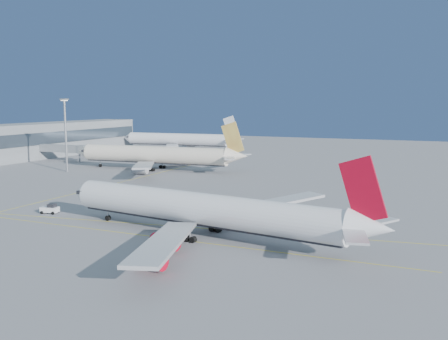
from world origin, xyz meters
The scene contains 9 objects.
ground centered at (0.00, 0.00, 0.00)m, with size 500.00×500.00×0.00m, color slate.
terminal centered at (-114.93, 85.00, 7.51)m, with size 18.40×110.00×15.00m.
jet_bridge centered at (-93.11, 72.00, 5.17)m, with size 23.60×3.60×6.90m.
taxiway_lines centered at (-14.71, 6.34, 0.01)m, with size 118.86×140.00×0.02m.
airliner_virgin centered at (10.90, -10.60, 4.96)m, with size 66.56×59.28×16.44m.
airliner_etihad centered at (-44.28, 64.24, 5.40)m, with size 68.05×62.75×17.76m.
airliner_third centered at (-73.80, 134.60, 5.38)m, with size 66.34×61.05×17.79m.
pushback_tug centered at (-28.63, -6.68, 0.99)m, with size 4.07×2.91×2.13m.
light_mast centered at (-71.02, 47.36, 15.01)m, with size 2.20×2.20×25.43m.
Camera 1 is at (49.07, -89.01, 23.96)m, focal length 40.00 mm.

